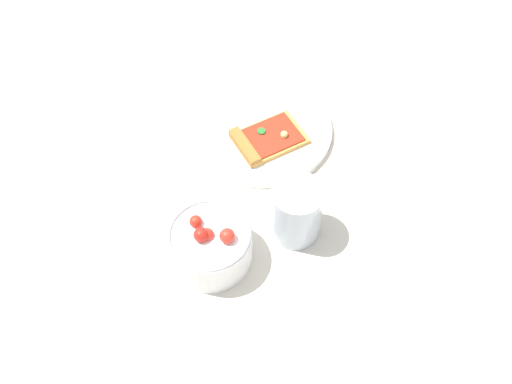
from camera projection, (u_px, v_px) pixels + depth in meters
The scene contains 5 objects.
ground_plane at pixel (244, 153), 1.06m from camera, with size 2.40×2.40×0.00m, color beige.
plate at pixel (261, 129), 1.09m from camera, with size 0.26×0.26×0.01m, color white.
pizza_slice_main at pixel (265, 139), 1.06m from camera, with size 0.10×0.13×0.02m.
salad_bowl at pixel (209, 244), 0.91m from camera, with size 0.13×0.13×0.09m.
soda_glass at pixel (296, 212), 0.93m from camera, with size 0.08×0.08×0.11m.
Camera 1 is at (-0.63, 0.23, 0.83)m, focal length 41.03 mm.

